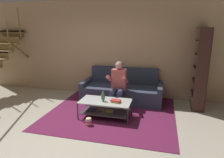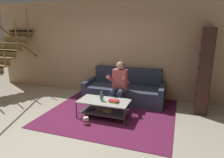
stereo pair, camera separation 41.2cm
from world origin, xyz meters
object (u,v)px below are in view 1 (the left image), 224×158
object	(u,v)px
vase	(103,97)
popcorn_tub	(89,121)
coffee_table	(105,106)
couch	(122,90)
bookshelf	(201,77)
person_seated_center	(118,83)
book_stack	(116,101)

from	to	relation	value
vase	popcorn_tub	world-z (taller)	vase
coffee_table	popcorn_tub	xyz separation A→B (m)	(-0.23, -0.49, -0.18)
popcorn_tub	vase	bearing A→B (deg)	67.07
couch	vase	xyz separation A→B (m)	(-0.19, -1.29, 0.23)
bookshelf	person_seated_center	bearing A→B (deg)	-164.54
couch	book_stack	distance (m)	1.30
person_seated_center	coffee_table	xyz separation A→B (m)	(-0.16, -0.70, -0.39)
vase	popcorn_tub	xyz separation A→B (m)	(-0.19, -0.46, -0.43)
couch	coffee_table	distance (m)	1.27
popcorn_tub	couch	bearing A→B (deg)	77.47
vase	bookshelf	xyz separation A→B (m)	(2.29, 1.31, 0.29)
couch	book_stack	xyz separation A→B (m)	(0.11, -1.29, 0.15)
couch	bookshelf	bearing A→B (deg)	0.70
book_stack	bookshelf	distance (m)	2.41
vase	book_stack	xyz separation A→B (m)	(0.31, -0.00, -0.08)
book_stack	popcorn_tub	size ratio (longest dim) A/B	1.30
vase	bookshelf	size ratio (longest dim) A/B	0.11
couch	person_seated_center	distance (m)	0.67
couch	popcorn_tub	bearing A→B (deg)	-102.53
book_stack	bookshelf	world-z (taller)	bookshelf
bookshelf	book_stack	bearing A→B (deg)	-146.44
bookshelf	popcorn_tub	bearing A→B (deg)	-144.50
coffee_table	vase	size ratio (longest dim) A/B	5.13
coffee_table	couch	bearing A→B (deg)	82.90
person_seated_center	coffee_table	world-z (taller)	person_seated_center
book_stack	bookshelf	bearing A→B (deg)	33.56
couch	coffee_table	world-z (taller)	couch
book_stack	vase	bearing A→B (deg)	179.59
vase	popcorn_tub	bearing A→B (deg)	-112.93
vase	bookshelf	distance (m)	2.66
coffee_table	book_stack	world-z (taller)	book_stack
bookshelf	popcorn_tub	world-z (taller)	bookshelf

